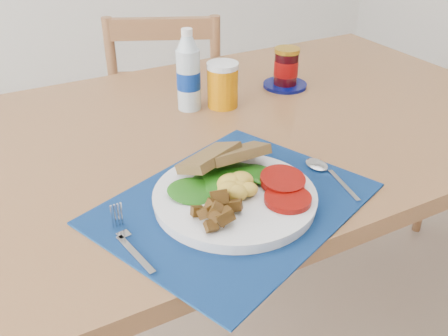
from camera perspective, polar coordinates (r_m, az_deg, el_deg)
name	(u,v)px	position (r m, az deg, el deg)	size (l,w,h in m)	color
table	(250,149)	(1.24, 2.96, 2.14)	(1.40, 0.90, 0.75)	brown
chair_far	(168,102)	(1.82, -6.42, 7.50)	(0.52, 0.51, 1.06)	brown
placemat	(235,203)	(0.89, 1.23, -4.03)	(0.46, 0.36, 0.00)	black
breakfast_plate	(233,195)	(0.87, 1.05, -3.09)	(0.29, 0.29, 0.07)	silver
fork	(128,242)	(0.81, -10.95, -8.27)	(0.03, 0.15, 0.00)	#B2B5BA
spoon	(325,172)	(0.99, 11.49, -0.43)	(0.04, 0.16, 0.00)	#B2B5BA
water_bottle	(188,75)	(1.23, -4.09, 10.60)	(0.06, 0.06, 0.20)	#ADBFCC
juice_glass	(223,86)	(1.25, -0.16, 9.34)	(0.08, 0.08, 0.11)	#CA7405
jam_on_saucer	(286,70)	(1.39, 7.09, 11.06)	(0.12, 0.12, 0.11)	#040A4D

